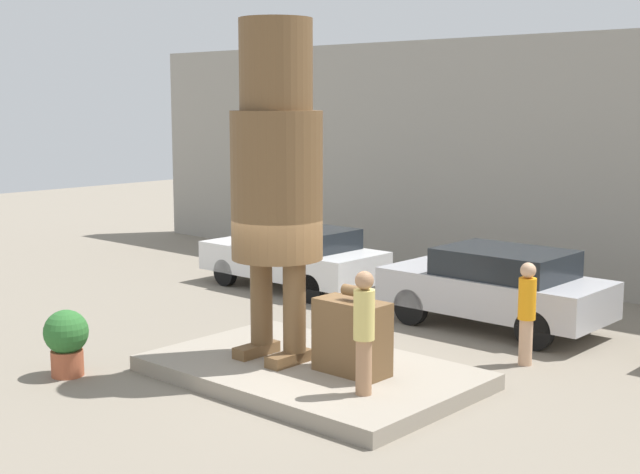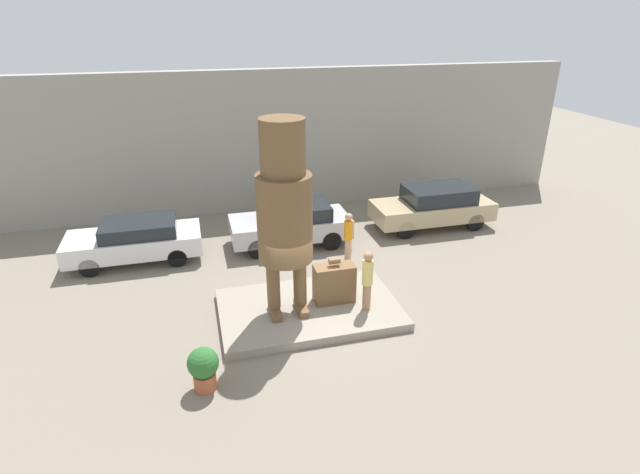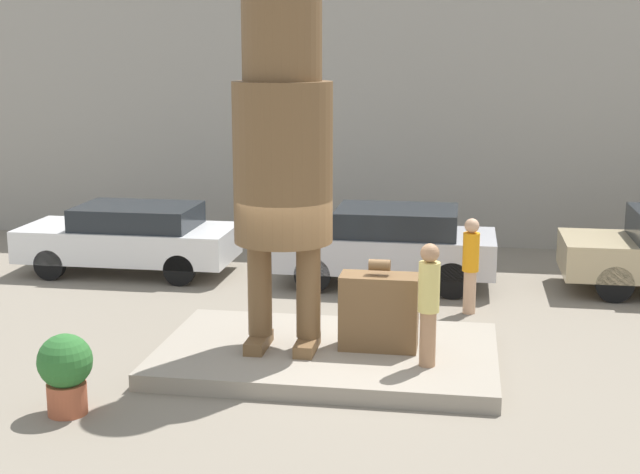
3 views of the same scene
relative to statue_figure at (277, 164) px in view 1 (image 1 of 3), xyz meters
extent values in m
plane|color=gray|center=(0.64, 0.08, -3.37)|extent=(60.00, 60.00, 0.00)
cube|color=gray|center=(0.64, 0.08, -3.25)|extent=(5.05, 3.22, 0.25)
cube|color=gray|center=(0.64, 8.96, -0.45)|extent=(28.00, 0.60, 5.84)
cube|color=brown|center=(-0.37, -0.12, -3.03)|extent=(0.28, 0.83, 0.18)
cube|color=brown|center=(0.37, -0.12, -3.03)|extent=(0.28, 0.83, 0.18)
cylinder|color=brown|center=(-0.37, 0.00, -2.22)|extent=(0.36, 0.36, 1.45)
cylinder|color=brown|center=(0.37, 0.00, -2.22)|extent=(0.36, 0.36, 1.45)
cylinder|color=brown|center=(0.00, 0.00, -0.34)|extent=(1.45, 1.45, 2.32)
cylinder|color=brown|center=(0.00, 0.00, 1.52)|extent=(1.14, 1.14, 1.39)
cube|color=brown|center=(1.40, 0.17, -2.56)|extent=(1.16, 0.56, 1.13)
cylinder|color=brown|center=(1.40, 0.17, -1.84)|extent=(0.32, 0.17, 0.17)
cylinder|color=#A87A56|center=(2.16, -0.47, -2.73)|extent=(0.23, 0.23, 0.80)
cylinder|color=#DBC66B|center=(2.16, -0.47, -1.97)|extent=(0.30, 0.30, 0.71)
sphere|color=#A87A56|center=(2.16, -0.47, -1.49)|extent=(0.27, 0.27, 0.27)
cube|color=silver|center=(-4.35, 4.89, -2.72)|extent=(4.46, 1.87, 0.67)
cube|color=#1E2328|center=(-4.13, 4.89, -2.15)|extent=(2.45, 1.69, 0.46)
cylinder|color=black|center=(-5.73, 4.05, -3.05)|extent=(0.64, 0.18, 0.64)
cylinder|color=black|center=(-5.73, 5.74, -3.05)|extent=(0.64, 0.18, 0.64)
cylinder|color=black|center=(-2.97, 4.05, -3.05)|extent=(0.64, 0.18, 0.64)
cylinder|color=black|center=(-2.97, 5.74, -3.05)|extent=(0.64, 0.18, 0.64)
cube|color=#B7B7BC|center=(1.08, 4.82, -2.67)|extent=(4.31, 1.90, 0.70)
cube|color=#1E2328|center=(1.30, 4.82, -2.06)|extent=(2.37, 1.71, 0.50)
cylinder|color=black|center=(-0.25, 3.96, -3.01)|extent=(0.72, 0.18, 0.72)
cylinder|color=black|center=(-0.25, 5.68, -3.01)|extent=(0.72, 0.18, 0.72)
cylinder|color=black|center=(2.42, 3.96, -3.01)|extent=(0.72, 0.18, 0.72)
cylinder|color=black|center=(2.42, 5.68, -3.01)|extent=(0.72, 0.18, 0.72)
cylinder|color=#AD5638|center=(-2.39, -2.36, -3.16)|extent=(0.51, 0.51, 0.42)
sphere|color=#2D6B2D|center=(-2.39, -2.36, -2.65)|extent=(0.71, 0.71, 0.71)
cylinder|color=tan|center=(2.75, 3.06, -2.98)|extent=(0.22, 0.22, 0.78)
cylinder|color=orange|center=(2.75, 3.06, -2.25)|extent=(0.29, 0.29, 0.69)
sphere|color=tan|center=(2.75, 3.06, -1.77)|extent=(0.26, 0.26, 0.26)
camera|label=1|loc=(9.77, -9.88, 0.98)|focal=50.00mm
camera|label=2|loc=(-2.17, -11.72, 4.47)|focal=28.00mm
camera|label=3|loc=(2.60, -12.53, 1.27)|focal=50.00mm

